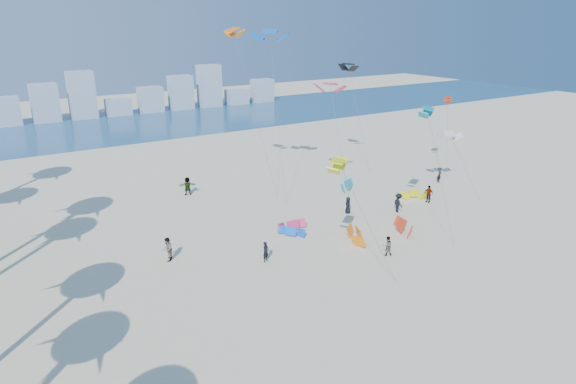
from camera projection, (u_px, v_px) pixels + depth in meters
ground at (409, 373)px, 25.36m from camera, size 220.00×220.00×0.00m
ocean at (89, 128)px, 82.72m from camera, size 220.00×220.00×0.00m
kitesurfer_near at (266, 252)px, 36.88m from camera, size 0.66×0.56×1.55m
kitesurfer_mid at (387, 246)px, 37.86m from camera, size 0.94×0.88×1.54m
kitesurfers_far at (300, 201)px, 46.90m from camera, size 32.55×16.32×1.87m
grounded_kites at (357, 216)px, 44.36m from camera, size 17.93×13.96×1.04m
flying_kites at (345, 79)px, 47.47m from camera, size 28.82×25.35×16.64m
distant_skyline at (67, 102)px, 89.09m from camera, size 85.00×3.00×8.40m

